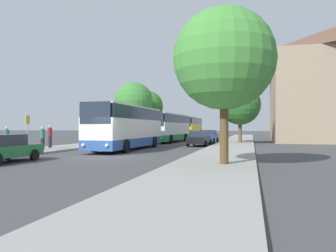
% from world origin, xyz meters
% --- Properties ---
extents(ground_plane, '(300.00, 300.00, 0.00)m').
position_xyz_m(ground_plane, '(0.00, 0.00, 0.00)').
color(ground_plane, '#424244').
rests_on(ground_plane, ground).
extents(sidewalk_left, '(4.00, 120.00, 0.15)m').
position_xyz_m(sidewalk_left, '(-7.00, 0.00, 0.07)').
color(sidewalk_left, gray).
rests_on(sidewalk_left, ground_plane).
extents(sidewalk_right, '(4.00, 120.00, 0.15)m').
position_xyz_m(sidewalk_right, '(7.00, 0.00, 0.07)').
color(sidewalk_right, gray).
rests_on(sidewalk_right, ground_plane).
extents(bus_front, '(2.75, 11.85, 3.57)m').
position_xyz_m(bus_front, '(-1.18, 6.81, 1.90)').
color(bus_front, '#2D519E').
rests_on(bus_front, ground_plane).
extents(bus_middle, '(3.19, 11.88, 3.47)m').
position_xyz_m(bus_middle, '(-1.28, 20.90, 1.85)').
color(bus_middle, '#238942').
rests_on(bus_middle, ground_plane).
extents(bus_rear, '(2.88, 11.65, 3.44)m').
position_xyz_m(bus_rear, '(-1.14, 34.68, 1.84)').
color(bus_rear, '#2D2D2D').
rests_on(bus_rear, ground_plane).
extents(parked_car_left_curb, '(2.03, 4.46, 1.47)m').
position_xyz_m(parked_car_left_curb, '(-3.82, -4.33, 0.76)').
color(parked_car_left_curb, '#236B38').
rests_on(parked_car_left_curb, ground_plane).
extents(parked_car_right_near, '(2.06, 4.47, 1.48)m').
position_xyz_m(parked_car_right_near, '(3.81, 13.31, 0.77)').
color(parked_car_right_near, black).
rests_on(parked_car_right_near, ground_plane).
extents(parked_car_right_far, '(2.11, 4.72, 1.54)m').
position_xyz_m(parked_car_right_far, '(3.87, 19.16, 0.80)').
color(parked_car_right_far, '#233D9E').
rests_on(parked_car_right_far, ground_plane).
extents(bus_stop_sign, '(0.08, 0.45, 2.59)m').
position_xyz_m(bus_stop_sign, '(-6.71, 1.47, 1.76)').
color(bus_stop_sign, gray).
rests_on(bus_stop_sign, sidewalk_left).
extents(pedestrian_waiting_near, '(0.36, 0.36, 1.75)m').
position_xyz_m(pedestrian_waiting_near, '(-6.88, 3.40, 1.03)').
color(pedestrian_waiting_near, '#23232D').
rests_on(pedestrian_waiting_near, sidewalk_left).
extents(pedestrian_waiting_far, '(0.36, 0.36, 1.88)m').
position_xyz_m(pedestrian_waiting_far, '(-7.54, 5.32, 1.11)').
color(pedestrian_waiting_far, '#23232D').
rests_on(pedestrian_waiting_far, sidewalk_left).
extents(pedestrian_walking_back, '(0.36, 0.36, 1.74)m').
position_xyz_m(pedestrian_walking_back, '(-8.01, 0.90, 1.03)').
color(pedestrian_walking_back, '#23232D').
rests_on(pedestrian_walking_back, sidewalk_left).
extents(tree_left_near, '(5.42, 5.42, 8.07)m').
position_xyz_m(tree_left_near, '(-7.41, 25.07, 5.49)').
color(tree_left_near, '#513D23').
rests_on(tree_left_near, sidewalk_left).
extents(tree_left_far, '(4.98, 4.98, 7.48)m').
position_xyz_m(tree_left_far, '(-7.26, 30.71, 5.13)').
color(tree_left_far, '#513D23').
rests_on(tree_left_far, sidewalk_left).
extents(tree_right_near, '(4.77, 4.77, 7.27)m').
position_xyz_m(tree_right_near, '(7.54, -3.28, 5.02)').
color(tree_right_near, '#513D23').
rests_on(tree_right_near, sidewalk_right).
extents(tree_right_mid, '(4.57, 4.57, 6.54)m').
position_xyz_m(tree_right_mid, '(7.51, 18.88, 4.39)').
color(tree_right_mid, brown).
rests_on(tree_right_mid, sidewalk_right).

